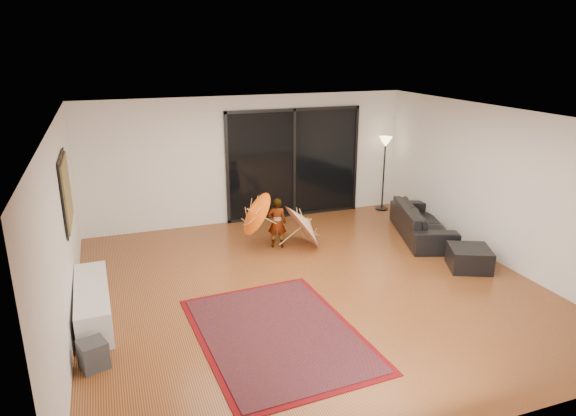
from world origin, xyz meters
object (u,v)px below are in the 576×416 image
sofa (422,222)px  child (277,223)px  media_console (93,303)px  ottoman (469,258)px

sofa → child: size_ratio=2.20×
sofa → child: bearing=99.7°
media_console → child: 3.70m
media_console → sofa: bearing=9.8°
sofa → child: 2.95m
sofa → ottoman: size_ratio=3.20×
sofa → ottoman: 1.62m
child → ottoman: bearing=162.1°
sofa → child: (-2.91, 0.45, 0.17)m
child → sofa: bearing=-170.3°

